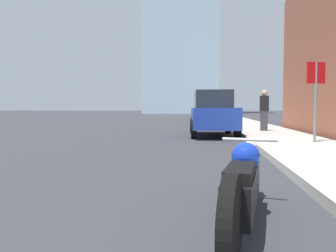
{
  "coord_description": "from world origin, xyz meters",
  "views": [
    {
      "loc": [
        2.27,
        1.1,
        1.1
      ],
      "look_at": [
        1.52,
        7.17,
        0.77
      ],
      "focal_mm": 35.0,
      "sensor_mm": 36.0,
      "label": 1
    }
  ],
  "objects_px": {
    "parked_car_blue": "(213,114)",
    "parked_car_black": "(211,112)",
    "stop_sign": "(316,88)",
    "pedestrian": "(264,110)",
    "motorcycle": "(243,185)"
  },
  "relations": [
    {
      "from": "motorcycle",
      "to": "parked_car_black",
      "type": "xyz_separation_m",
      "value": [
        -0.16,
        22.82,
        0.46
      ]
    },
    {
      "from": "motorcycle",
      "to": "parked_car_black",
      "type": "height_order",
      "value": "parked_car_black"
    },
    {
      "from": "motorcycle",
      "to": "stop_sign",
      "type": "relative_size",
      "value": 1.07
    },
    {
      "from": "stop_sign",
      "to": "pedestrian",
      "type": "distance_m",
      "value": 4.89
    },
    {
      "from": "parked_car_black",
      "to": "pedestrian",
      "type": "relative_size",
      "value": 2.29
    },
    {
      "from": "motorcycle",
      "to": "parked_car_blue",
      "type": "distance_m",
      "value": 10.23
    },
    {
      "from": "parked_car_blue",
      "to": "pedestrian",
      "type": "relative_size",
      "value": 2.5
    },
    {
      "from": "parked_car_blue",
      "to": "parked_car_black",
      "type": "relative_size",
      "value": 1.09
    },
    {
      "from": "stop_sign",
      "to": "parked_car_blue",
      "type": "bearing_deg",
      "value": 127.96
    },
    {
      "from": "parked_car_black",
      "to": "stop_sign",
      "type": "height_order",
      "value": "stop_sign"
    },
    {
      "from": "parked_car_black",
      "to": "stop_sign",
      "type": "xyz_separation_m",
      "value": [
        2.82,
        -16.23,
        0.84
      ]
    },
    {
      "from": "parked_car_blue",
      "to": "parked_car_black",
      "type": "bearing_deg",
      "value": 85.99
    },
    {
      "from": "motorcycle",
      "to": "parked_car_blue",
      "type": "xyz_separation_m",
      "value": [
        -0.16,
        10.22,
        0.52
      ]
    },
    {
      "from": "parked_car_black",
      "to": "pedestrian",
      "type": "bearing_deg",
      "value": -75.8
    },
    {
      "from": "stop_sign",
      "to": "parked_car_black",
      "type": "bearing_deg",
      "value": 99.86
    }
  ]
}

